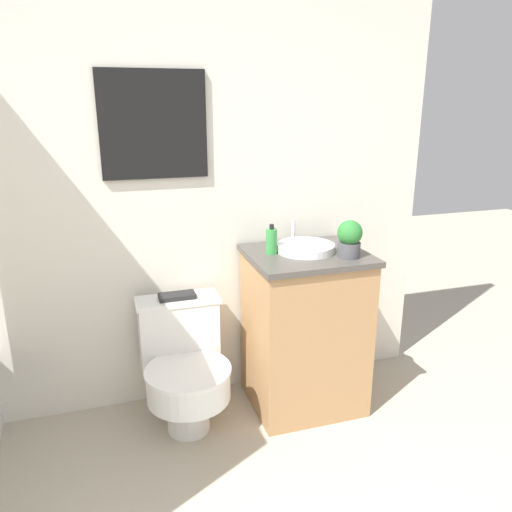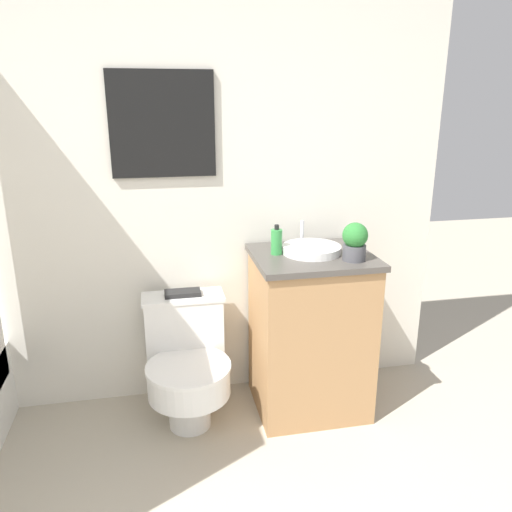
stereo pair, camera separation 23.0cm
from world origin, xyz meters
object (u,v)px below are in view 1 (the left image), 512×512
Objects in this scene: book_on_tank at (177,296)px; soap_bottle at (272,241)px; toilet at (184,365)px; potted_plant at (350,238)px; sink at (305,248)px.

soap_bottle is at bearing -12.01° from book_on_tank.
soap_bottle is 0.82× the size of book_on_tank.
toilet is 0.77m from soap_bottle.
toilet is 3.47× the size of book_on_tank.
potted_plant is at bearing -9.54° from toilet.
sink is 1.78× the size of potted_plant.
toilet is 3.46× the size of potted_plant.
soap_bottle is 0.82× the size of potted_plant.
book_on_tank is at bearing 161.58° from potted_plant.
soap_bottle is at bearing 4.12° from toilet.
sink is 0.19m from soap_bottle.
sink is 2.18× the size of soap_bottle.
sink is at bearing 137.03° from potted_plant.
book_on_tank is (-0.66, 0.12, -0.24)m from sink.
potted_plant is 1.00× the size of book_on_tank.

